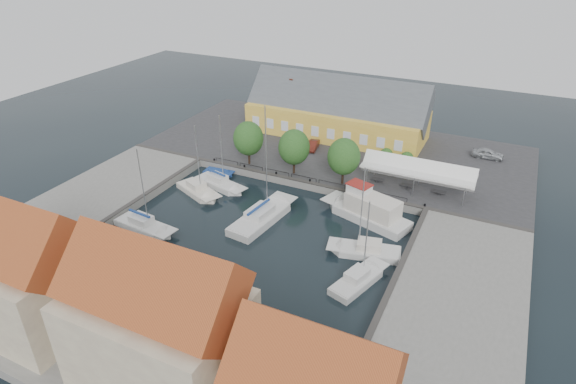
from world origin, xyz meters
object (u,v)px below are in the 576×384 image
(east_boat_b, at_px, (366,252))
(west_boat_b, at_px, (198,192))
(center_sailboat, at_px, (262,218))
(car_silver, at_px, (488,154))
(car_red, at_px, (313,145))
(west_boat_a, at_px, (220,185))
(tent_canopy, at_px, (418,171))
(warehouse, at_px, (334,113))
(launch_nw, at_px, (218,174))
(launch_sw, at_px, (103,249))
(east_boat_c, at_px, (358,281))
(west_boat_d, at_px, (144,227))
(trawler, at_px, (368,212))

(east_boat_b, height_order, west_boat_b, east_boat_b)
(center_sailboat, bearing_deg, car_silver, 51.56)
(car_red, relative_size, west_boat_a, 0.35)
(tent_canopy, bearing_deg, west_boat_a, -160.32)
(warehouse, xyz_separation_m, east_boat_b, (14.80, -28.70, -4.17))
(launch_nw, bearing_deg, car_silver, 30.48)
(launch_nw, bearing_deg, launch_sw, -93.15)
(east_boat_c, xyz_separation_m, launch_nw, (-25.34, 14.24, -0.17))
(tent_canopy, xyz_separation_m, west_boat_a, (-24.08, -8.61, -3.41))
(car_silver, relative_size, launch_sw, 0.82)
(warehouse, distance_m, west_boat_d, 36.59)
(west_boat_b, bearing_deg, warehouse, 70.44)
(west_boat_d, bearing_deg, launch_sw, -104.34)
(west_boat_d, bearing_deg, trawler, 30.49)
(car_silver, bearing_deg, warehouse, 89.72)
(trawler, height_order, east_boat_b, east_boat_b)
(west_boat_b, bearing_deg, center_sailboat, -11.71)
(west_boat_d, height_order, launch_nw, west_boat_d)
(car_red, relative_size, west_boat_d, 0.35)
(car_silver, xyz_separation_m, west_boat_b, (-32.83, -25.65, -1.48))
(warehouse, bearing_deg, car_red, -92.49)
(car_red, xyz_separation_m, east_boat_b, (15.13, -21.06, -1.37))
(car_silver, height_order, east_boat_b, east_boat_b)
(east_boat_b, relative_size, west_boat_d, 0.99)
(car_red, relative_size, launch_sw, 0.72)
(car_silver, distance_m, west_boat_d, 48.70)
(launch_sw, bearing_deg, center_sailboat, 45.36)
(tent_canopy, relative_size, west_boat_b, 1.37)
(center_sailboat, xyz_separation_m, launch_sw, (-12.59, -12.74, -0.27))
(trawler, distance_m, launch_sw, 30.03)
(trawler, bearing_deg, west_boat_d, -149.51)
(west_boat_b, height_order, launch_sw, west_boat_b)
(warehouse, relative_size, west_boat_b, 2.80)
(west_boat_b, bearing_deg, west_boat_d, -93.23)
(west_boat_b, relative_size, west_boat_d, 0.94)
(car_silver, height_order, center_sailboat, center_sailboat)
(tent_canopy, height_order, east_boat_c, east_boat_c)
(trawler, bearing_deg, car_red, 132.78)
(east_boat_b, bearing_deg, launch_nw, 159.23)
(east_boat_b, distance_m, launch_sw, 28.16)
(east_boat_b, bearing_deg, car_red, 125.69)
(car_red, xyz_separation_m, west_boat_d, (-9.21, -27.45, -1.36))
(center_sailboat, relative_size, trawler, 1.24)
(warehouse, xyz_separation_m, trawler, (12.86, -21.89, -3.41))
(warehouse, bearing_deg, west_boat_a, -108.43)
(center_sailboat, relative_size, west_boat_b, 1.41)
(tent_canopy, relative_size, west_boat_d, 1.29)
(center_sailboat, xyz_separation_m, launch_nw, (-11.44, 8.12, -0.27))
(east_boat_b, xyz_separation_m, west_boat_a, (-22.28, 6.23, 0.01))
(warehouse, bearing_deg, east_boat_c, -65.09)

